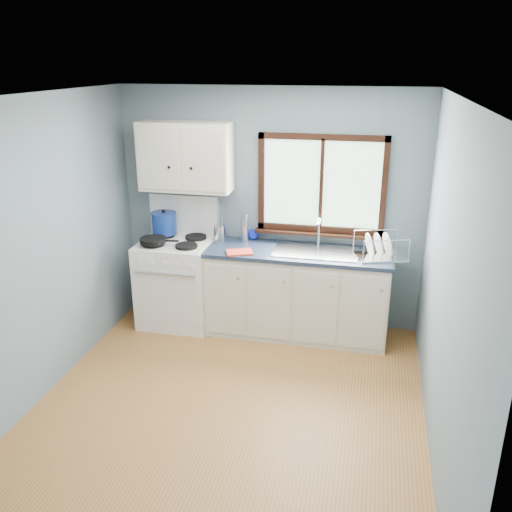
% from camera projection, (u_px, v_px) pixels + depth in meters
% --- Properties ---
extents(floor, '(3.20, 3.60, 0.02)m').
position_uv_depth(floor, '(227.00, 412.00, 4.49)').
color(floor, '#A46C35').
rests_on(floor, ground).
extents(ceiling, '(3.20, 3.60, 0.02)m').
position_uv_depth(ceiling, '(220.00, 96.00, 3.62)').
color(ceiling, white).
rests_on(ceiling, wall_back).
extents(wall_back, '(3.20, 0.02, 2.50)m').
position_uv_depth(wall_back, '(270.00, 209.00, 5.72)').
color(wall_back, slate).
rests_on(wall_back, ground).
extents(wall_front, '(3.20, 0.02, 2.50)m').
position_uv_depth(wall_front, '(113.00, 418.00, 2.40)').
color(wall_front, slate).
rests_on(wall_front, ground).
extents(wall_left, '(0.02, 3.60, 2.50)m').
position_uv_depth(wall_left, '(32.00, 255.00, 4.38)').
color(wall_left, slate).
rests_on(wall_left, ground).
extents(wall_right, '(0.02, 3.60, 2.50)m').
position_uv_depth(wall_right, '(448.00, 289.00, 3.73)').
color(wall_right, slate).
rests_on(wall_right, ground).
extents(gas_range, '(0.76, 0.69, 1.36)m').
position_uv_depth(gas_range, '(177.00, 280.00, 5.86)').
color(gas_range, white).
rests_on(gas_range, floor).
extents(base_cabinets, '(1.85, 0.60, 0.88)m').
position_uv_depth(base_cabinets, '(297.00, 297.00, 5.64)').
color(base_cabinets, beige).
rests_on(base_cabinets, floor).
extents(countertop, '(1.89, 0.64, 0.04)m').
position_uv_depth(countertop, '(298.00, 253.00, 5.47)').
color(countertop, '#192438').
rests_on(countertop, base_cabinets).
extents(sink, '(0.84, 0.46, 0.44)m').
position_uv_depth(sink, '(316.00, 258.00, 5.45)').
color(sink, silver).
rests_on(sink, countertop).
extents(window, '(1.36, 0.10, 1.03)m').
position_uv_depth(window, '(321.00, 191.00, 5.49)').
color(window, '#9EC6A8').
rests_on(window, wall_back).
extents(upper_cabinets, '(0.95, 0.35, 0.70)m').
position_uv_depth(upper_cabinets, '(185.00, 157.00, 5.53)').
color(upper_cabinets, beige).
rests_on(upper_cabinets, wall_back).
extents(skillet, '(0.42, 0.30, 0.05)m').
position_uv_depth(skillet, '(153.00, 240.00, 5.56)').
color(skillet, black).
rests_on(skillet, gas_range).
extents(stockpot, '(0.29, 0.29, 0.27)m').
position_uv_depth(stockpot, '(164.00, 223.00, 5.83)').
color(stockpot, navy).
rests_on(stockpot, gas_range).
extents(utensil_crock, '(0.16, 0.16, 0.41)m').
position_uv_depth(utensil_crock, '(220.00, 232.00, 5.76)').
color(utensil_crock, silver).
rests_on(utensil_crock, countertop).
extents(thermos, '(0.09, 0.09, 0.30)m').
position_uv_depth(thermos, '(245.00, 228.00, 5.70)').
color(thermos, silver).
rests_on(thermos, countertop).
extents(soap_bottle, '(0.14, 0.14, 0.28)m').
position_uv_depth(soap_bottle, '(254.00, 228.00, 5.74)').
color(soap_bottle, '#0D1EDB').
rests_on(soap_bottle, countertop).
extents(dish_towel, '(0.31, 0.27, 0.02)m').
position_uv_depth(dish_towel, '(239.00, 252.00, 5.39)').
color(dish_towel, '#D9432E').
rests_on(dish_towel, countertop).
extents(dish_rack, '(0.56, 0.49, 0.24)m').
position_uv_depth(dish_rack, '(379.00, 251.00, 5.28)').
color(dish_rack, silver).
rests_on(dish_rack, countertop).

